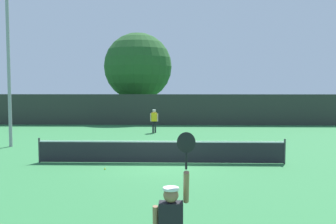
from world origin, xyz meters
TOP-DOWN VIEW (x-y plane):
  - ground_plane at (0.00, 0.00)m, footprint 120.00×120.00m
  - tennis_net at (0.00, 0.00)m, footprint 10.67×0.08m
  - perimeter_fence at (0.00, 16.27)m, footprint 31.80×0.12m
  - player_serving at (0.65, -10.09)m, footprint 0.67×0.40m
  - player_receiving at (-0.98, 10.67)m, footprint 0.57×0.25m
  - tennis_ball at (-2.16, -1.34)m, footprint 0.07×0.07m
  - light_pole at (-8.51, 4.26)m, footprint 1.18×0.28m
  - large_tree at (-3.23, 20.77)m, footprint 6.63×6.63m
  - parked_car_near at (-7.76, 23.91)m, footprint 2.40×4.40m
  - parked_car_mid at (-3.44, 21.99)m, footprint 2.35×4.39m

SIDE VIEW (x-z plane):
  - ground_plane at x=0.00m, z-range 0.00..0.00m
  - tennis_ball at x=-2.16m, z-range 0.00..0.07m
  - tennis_net at x=0.00m, z-range -0.02..1.05m
  - parked_car_near at x=-7.76m, z-range -0.07..1.62m
  - parked_car_mid at x=-3.44m, z-range -0.07..1.62m
  - player_receiving at x=-0.98m, z-range 0.19..1.87m
  - player_serving at x=0.65m, z-range -0.15..2.41m
  - perimeter_fence at x=0.00m, z-range 0.00..2.68m
  - light_pole at x=-8.51m, z-range 0.58..9.76m
  - large_tree at x=-3.23m, z-range 0.98..9.61m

